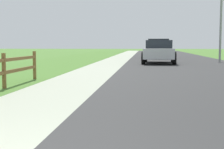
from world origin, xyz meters
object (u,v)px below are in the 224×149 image
object	(u,v)px
parked_car_black	(159,49)
parked_car_beige	(156,47)
street_lamp	(223,0)
parked_car_blue	(155,48)
parked_suv_silver	(159,51)

from	to	relation	value
parked_car_black	parked_car_beige	distance (m)	17.07
parked_car_black	street_lamp	bearing A→B (deg)	-58.05
parked_car_blue	parked_car_black	bearing A→B (deg)	-89.10
parked_car_blue	street_lamp	world-z (taller)	street_lamp
parked_suv_silver	street_lamp	world-z (taller)	street_lamp
parked_suv_silver	parked_car_blue	distance (m)	14.73
street_lamp	parked_car_black	bearing A→B (deg)	121.95
parked_car_black	street_lamp	size ratio (longest dim) A/B	0.69
parked_car_black	parked_suv_silver	bearing A→B (deg)	-92.01
parked_car_black	street_lamp	world-z (taller)	street_lamp
parked_suv_silver	parked_car_beige	world-z (taller)	parked_car_beige
parked_car_blue	parked_car_beige	distance (m)	9.65
parked_car_black	street_lamp	xyz separation A→B (m)	(3.81, -6.10, 3.18)
parked_car_blue	parked_car_beige	xyz separation A→B (m)	(0.40, 9.64, -0.02)
parked_suv_silver	parked_car_black	distance (m)	7.31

